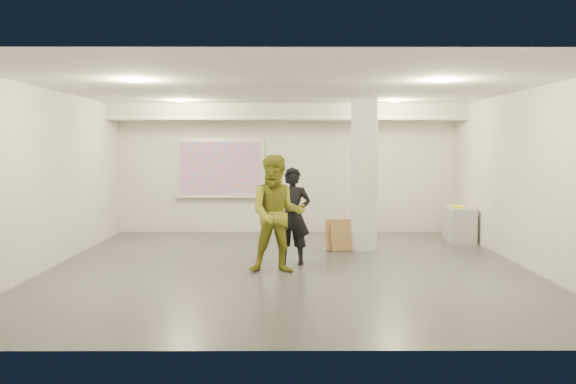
{
  "coord_description": "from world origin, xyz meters",
  "views": [
    {
      "loc": [
        -0.04,
        -10.78,
        2.03
      ],
      "look_at": [
        0.0,
        0.4,
        1.25
      ],
      "focal_mm": 40.0,
      "sensor_mm": 36.0,
      "label": 1
    }
  ],
  "objects_px": {
    "column": "(364,174)",
    "credenza": "(459,224)",
    "woman": "(293,216)",
    "man": "(277,214)",
    "projection_screen": "(220,169)"
  },
  "relations": [
    {
      "from": "projection_screen",
      "to": "man",
      "type": "height_order",
      "value": "projection_screen"
    },
    {
      "from": "column",
      "to": "man",
      "type": "xyz_separation_m",
      "value": [
        -1.68,
        -2.28,
        -0.55
      ]
    },
    {
      "from": "column",
      "to": "credenza",
      "type": "xyz_separation_m",
      "value": [
        2.22,
        1.23,
        -1.13
      ]
    },
    {
      "from": "column",
      "to": "man",
      "type": "height_order",
      "value": "column"
    },
    {
      "from": "credenza",
      "to": "man",
      "type": "xyz_separation_m",
      "value": [
        -3.9,
        -3.51,
        0.59
      ]
    },
    {
      "from": "woman",
      "to": "man",
      "type": "xyz_separation_m",
      "value": [
        -0.26,
        -0.74,
        0.11
      ]
    },
    {
      "from": "credenza",
      "to": "man",
      "type": "bearing_deg",
      "value": -133.79
    },
    {
      "from": "projection_screen",
      "to": "credenza",
      "type": "xyz_separation_m",
      "value": [
        5.32,
        -1.42,
        -1.16
      ]
    },
    {
      "from": "column",
      "to": "woman",
      "type": "height_order",
      "value": "column"
    },
    {
      "from": "woman",
      "to": "man",
      "type": "height_order",
      "value": "man"
    },
    {
      "from": "credenza",
      "to": "man",
      "type": "distance_m",
      "value": 5.28
    },
    {
      "from": "credenza",
      "to": "projection_screen",
      "type": "bearing_deg",
      "value": 169.2
    },
    {
      "from": "projection_screen",
      "to": "man",
      "type": "distance_m",
      "value": 5.17
    },
    {
      "from": "man",
      "to": "credenza",
      "type": "bearing_deg",
      "value": 41.52
    },
    {
      "from": "projection_screen",
      "to": "woman",
      "type": "xyz_separation_m",
      "value": [
        1.68,
        -4.2,
        -0.69
      ]
    }
  ]
}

